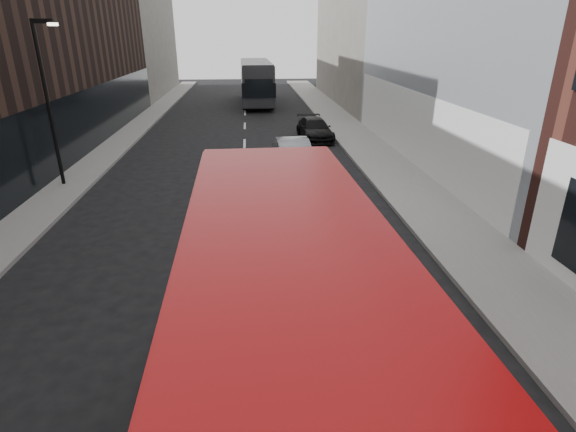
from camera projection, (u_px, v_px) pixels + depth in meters
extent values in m
cube|color=slate|center=(363.00, 144.00, 28.50)|extent=(3.00, 80.00, 0.15)
cube|color=slate|center=(112.00, 149.00, 27.27)|extent=(2.00, 80.00, 0.15)
cube|color=silver|center=(413.00, 127.00, 24.25)|extent=(0.35, 21.00, 3.80)
cube|color=#645F58|center=(362.00, 6.00, 42.97)|extent=(5.00, 24.00, 18.00)
cube|color=black|center=(62.00, 26.00, 28.99)|extent=(5.00, 24.00, 14.00)
cube|color=#645F58|center=(139.00, 34.00, 49.46)|extent=(5.00, 20.00, 13.00)
cylinder|color=black|center=(49.00, 106.00, 19.44)|extent=(0.16, 0.16, 7.00)
cube|color=black|center=(42.00, 21.00, 18.18)|extent=(0.90, 0.15, 0.18)
cube|color=#FFF2CC|center=(53.00, 24.00, 18.26)|extent=(0.35, 0.22, 0.12)
cube|color=black|center=(304.00, 382.00, 4.35)|extent=(2.89, 11.15, 1.10)
cube|color=black|center=(268.00, 259.00, 10.04)|extent=(2.13, 0.13, 1.41)
cube|color=#96090B|center=(305.00, 295.00, 3.98)|extent=(2.66, 10.65, 0.12)
cylinder|color=black|center=(219.00, 376.00, 8.61)|extent=(0.32, 1.01, 1.00)
cylinder|color=black|center=(332.00, 367.00, 8.83)|extent=(0.32, 1.01, 1.00)
cube|color=black|center=(256.00, 81.00, 44.46)|extent=(3.06, 12.53, 3.52)
cube|color=black|center=(256.00, 83.00, 44.54)|extent=(3.19, 12.58, 1.25)
cube|color=black|center=(259.00, 89.00, 38.70)|extent=(2.41, 0.12, 1.59)
cube|color=black|center=(254.00, 76.00, 50.25)|extent=(2.41, 0.12, 1.59)
cube|color=black|center=(256.00, 62.00, 43.78)|extent=(2.94, 12.03, 0.12)
cylinder|color=black|center=(243.00, 93.00, 48.63)|extent=(0.36, 1.14, 1.13)
cylinder|color=black|center=(267.00, 93.00, 48.88)|extent=(0.36, 1.14, 1.13)
cylinder|color=black|center=(245.00, 104.00, 41.28)|extent=(0.36, 1.14, 1.13)
cylinder|color=black|center=(272.00, 103.00, 41.52)|extent=(0.36, 1.14, 1.13)
imported|color=black|center=(260.00, 185.00, 18.78)|extent=(1.83, 4.18, 1.40)
imported|color=gray|center=(293.00, 155.00, 23.09)|extent=(2.03, 4.88, 1.57)
imported|color=black|center=(315.00, 129.00, 29.80)|extent=(2.24, 4.82, 1.36)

